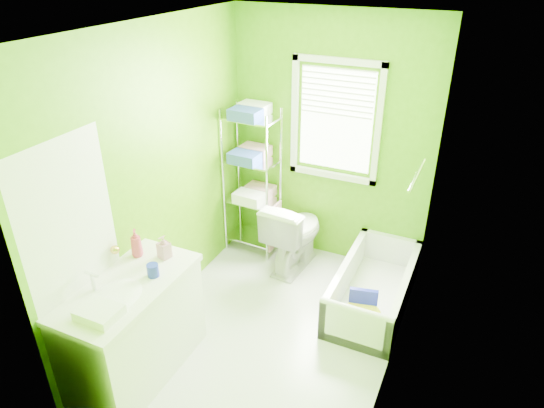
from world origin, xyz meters
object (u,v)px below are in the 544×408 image
at_px(toilet, 294,233).
at_px(wire_shelf_unit, 253,166).
at_px(vanity, 133,327).
at_px(bathtub, 372,294).

bearing_deg(toilet, wire_shelf_unit, -9.06).
height_order(vanity, wire_shelf_unit, wire_shelf_unit).
height_order(bathtub, toilet, toilet).
bearing_deg(bathtub, wire_shelf_unit, 163.00).
relative_size(bathtub, wire_shelf_unit, 0.81).
distance_m(toilet, wire_shelf_unit, 0.83).
bearing_deg(vanity, bathtub, 46.39).
relative_size(toilet, wire_shelf_unit, 0.48).
height_order(toilet, wire_shelf_unit, wire_shelf_unit).
distance_m(toilet, vanity, 1.98).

